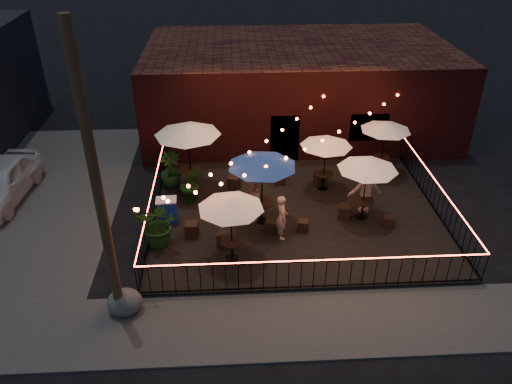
% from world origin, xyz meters
% --- Properties ---
extents(ground, '(110.00, 110.00, 0.00)m').
position_xyz_m(ground, '(0.00, 0.00, 0.00)').
color(ground, black).
rests_on(ground, ground).
extents(patio, '(10.00, 8.00, 0.15)m').
position_xyz_m(patio, '(0.00, 2.00, 0.07)').
color(patio, black).
rests_on(patio, ground).
extents(sidewalk, '(18.00, 2.50, 0.05)m').
position_xyz_m(sidewalk, '(0.00, -3.25, 0.03)').
color(sidewalk, '#3E3C39').
rests_on(sidewalk, ground).
extents(brick_building, '(14.00, 8.00, 4.00)m').
position_xyz_m(brick_building, '(1.00, 9.99, 2.00)').
color(brick_building, '#350E0F').
rests_on(brick_building, ground).
extents(utility_pole, '(0.26, 0.26, 8.00)m').
position_xyz_m(utility_pole, '(-5.40, -2.60, 4.00)').
color(utility_pole, '#3B2918').
rests_on(utility_pole, ground).
extents(fence_front, '(10.00, 0.04, 1.04)m').
position_xyz_m(fence_front, '(0.00, -2.00, 0.66)').
color(fence_front, black).
rests_on(fence_front, patio).
extents(fence_left, '(0.04, 8.00, 1.04)m').
position_xyz_m(fence_left, '(-5.00, 2.00, 0.66)').
color(fence_left, black).
rests_on(fence_left, patio).
extents(fence_right, '(0.04, 8.00, 1.04)m').
position_xyz_m(fence_right, '(5.00, 2.00, 0.66)').
color(fence_right, black).
rests_on(fence_right, patio).
extents(festoon_lights, '(10.02, 8.72, 1.32)m').
position_xyz_m(festoon_lights, '(-1.01, 1.70, 2.52)').
color(festoon_lights, '#E04216').
rests_on(festoon_lights, ground).
extents(cafe_table_0, '(2.44, 2.44, 2.20)m').
position_xyz_m(cafe_table_0, '(-2.30, -0.50, 2.16)').
color(cafe_table_0, black).
rests_on(cafe_table_0, patio).
extents(cafe_table_1, '(2.49, 2.49, 2.68)m').
position_xyz_m(cafe_table_1, '(-3.80, 3.85, 2.60)').
color(cafe_table_1, black).
rests_on(cafe_table_1, patio).
extents(cafe_table_2, '(2.85, 2.85, 2.54)m').
position_xyz_m(cafe_table_2, '(-1.25, 1.52, 2.47)').
color(cafe_table_2, black).
rests_on(cafe_table_2, patio).
extents(cafe_table_3, '(2.33, 2.33, 2.13)m').
position_xyz_m(cafe_table_3, '(1.25, 3.60, 2.10)').
color(cafe_table_3, black).
rests_on(cafe_table_3, patio).
extents(cafe_table_4, '(2.64, 2.64, 2.25)m').
position_xyz_m(cafe_table_4, '(2.27, 1.56, 2.20)').
color(cafe_table_4, black).
rests_on(cafe_table_4, patio).
extents(cafe_table_5, '(2.41, 2.41, 2.18)m').
position_xyz_m(cafe_table_5, '(3.80, 4.80, 2.14)').
color(cafe_table_5, black).
rests_on(cafe_table_5, patio).
extents(bistro_chair_0, '(0.46, 0.46, 0.50)m').
position_xyz_m(bistro_chair_0, '(-3.62, 0.78, 0.40)').
color(bistro_chair_0, black).
rests_on(bistro_chair_0, patio).
extents(bistro_chair_1, '(0.51, 0.51, 0.46)m').
position_xyz_m(bistro_chair_1, '(-2.55, 0.21, 0.38)').
color(bistro_chair_1, black).
rests_on(bistro_chair_1, patio).
extents(bistro_chair_2, '(0.52, 0.52, 0.47)m').
position_xyz_m(bistro_chair_2, '(-3.94, 3.52, 0.39)').
color(bistro_chair_2, black).
rests_on(bistro_chair_2, patio).
extents(bistro_chair_3, '(0.54, 0.54, 0.50)m').
position_xyz_m(bistro_chair_3, '(-2.17, 3.82, 0.40)').
color(bistro_chair_3, black).
rests_on(bistro_chair_3, patio).
extents(bistro_chair_4, '(0.46, 0.46, 0.46)m').
position_xyz_m(bistro_chair_4, '(-0.96, 0.86, 0.38)').
color(bistro_chair_4, black).
rests_on(bistro_chair_4, patio).
extents(bistro_chair_5, '(0.42, 0.42, 0.40)m').
position_xyz_m(bistro_chair_5, '(0.11, 0.87, 0.35)').
color(bistro_chair_5, black).
rests_on(bistro_chair_5, patio).
extents(bistro_chair_6, '(0.47, 0.47, 0.49)m').
position_xyz_m(bistro_chair_6, '(-0.39, 4.10, 0.40)').
color(bistro_chair_6, black).
rests_on(bistro_chair_6, patio).
extents(bistro_chair_7, '(0.49, 0.49, 0.50)m').
position_xyz_m(bistro_chair_7, '(1.18, 3.85, 0.40)').
color(bistro_chair_7, black).
rests_on(bistro_chair_7, patio).
extents(bistro_chair_8, '(0.53, 0.53, 0.49)m').
position_xyz_m(bistro_chair_8, '(1.67, 1.57, 0.40)').
color(bistro_chair_8, black).
rests_on(bistro_chair_8, patio).
extents(bistro_chair_9, '(0.40, 0.40, 0.40)m').
position_xyz_m(bistro_chair_9, '(3.05, 0.95, 0.35)').
color(bistro_chair_9, black).
rests_on(bistro_chair_9, patio).
extents(bistro_chair_10, '(0.36, 0.36, 0.42)m').
position_xyz_m(bistro_chair_10, '(3.00, 4.03, 0.36)').
color(bistro_chair_10, black).
rests_on(bistro_chair_10, patio).
extents(bistro_chair_11, '(0.44, 0.44, 0.41)m').
position_xyz_m(bistro_chair_11, '(3.93, 4.58, 0.35)').
color(bistro_chair_11, black).
rests_on(bistro_chair_11, patio).
extents(patron_a, '(0.44, 0.62, 1.58)m').
position_xyz_m(patron_a, '(-0.66, 0.56, 0.94)').
color(patron_a, tan).
rests_on(patron_a, patio).
extents(patron_b, '(0.75, 0.88, 1.58)m').
position_xyz_m(patron_b, '(-1.56, 1.60, 0.94)').
color(patron_b, beige).
rests_on(patron_b, patio).
extents(patron_c, '(1.21, 0.71, 1.85)m').
position_xyz_m(patron_c, '(2.43, 1.95, 1.08)').
color(patron_c, tan).
rests_on(patron_c, patio).
extents(potted_shrub_a, '(1.69, 1.59, 1.52)m').
position_xyz_m(potted_shrub_a, '(-4.60, 0.38, 0.91)').
color(potted_shrub_a, '#17380D').
rests_on(potted_shrub_a, patio).
extents(potted_shrub_b, '(0.89, 0.75, 1.52)m').
position_xyz_m(potted_shrub_b, '(-3.71, 2.90, 0.91)').
color(potted_shrub_b, '#163410').
rests_on(potted_shrub_b, patio).
extents(potted_shrub_c, '(0.92, 0.92, 1.43)m').
position_xyz_m(potted_shrub_c, '(-4.60, 4.11, 0.87)').
color(potted_shrub_c, '#14370F').
rests_on(potted_shrub_c, patio).
extents(cooler, '(0.72, 0.54, 0.92)m').
position_xyz_m(cooler, '(-4.50, 1.64, 0.62)').
color(cooler, '#1129A2').
rests_on(cooler, patio).
extents(boulder, '(1.10, 1.00, 0.73)m').
position_xyz_m(boulder, '(-5.27, -2.51, 0.36)').
color(boulder, '#4B4B45').
rests_on(boulder, ground).
extents(car_white, '(2.05, 4.47, 1.48)m').
position_xyz_m(car_white, '(-10.85, 3.76, 0.74)').
color(car_white, silver).
rests_on(car_white, ground).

